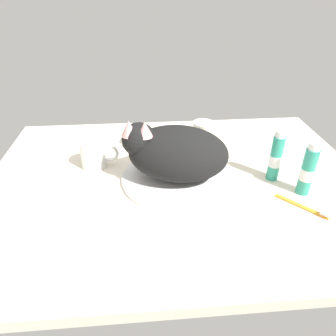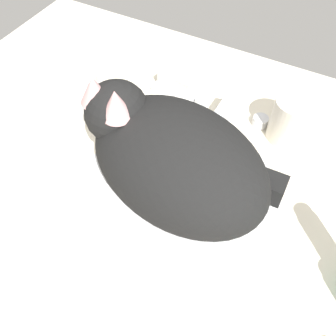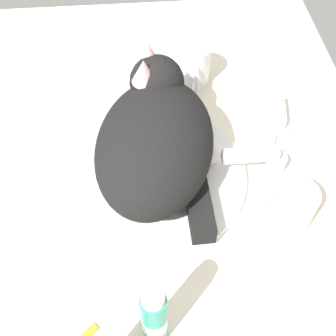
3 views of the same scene
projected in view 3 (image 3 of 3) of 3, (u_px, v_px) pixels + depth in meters
The scene contains 9 objects.
ground_plane at pixel (156, 181), 78.05cm from camera, with size 110.00×82.50×3.00cm, color silver.
sink_basin at pixel (156, 175), 76.43cm from camera, with size 32.05×32.05×1.07cm, color white.
faucet at pixel (267, 161), 75.93cm from camera, with size 14.56×11.73×5.33cm.
cat at pixel (156, 138), 70.43cm from camera, with size 31.94×25.08×17.67cm.
coffee_mug at pixel (192, 65), 88.60cm from camera, with size 11.44×7.33×8.59cm.
rinse_cup at pixel (292, 208), 67.99cm from camera, with size 7.03×7.03×8.33cm.
soap_dish at pixel (271, 118), 84.63cm from camera, with size 9.00×6.40×1.20cm, color white.
soap_bar at pixel (273, 111), 83.06cm from camera, with size 7.50×4.29×2.74cm, color silver.
toothpaste_bottle at pixel (154, 318), 54.63cm from camera, with size 3.37×3.37×15.20cm.
Camera 3 is at (45.22, -1.75, 62.17)cm, focal length 46.15 mm.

